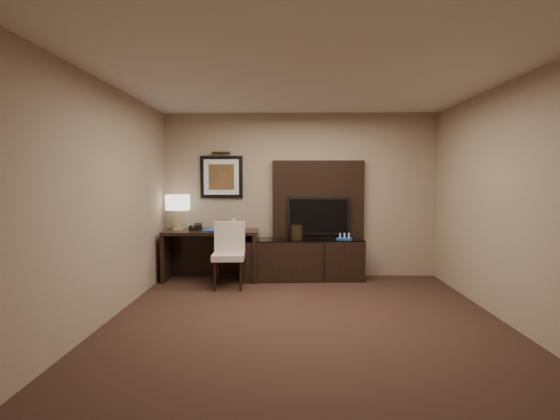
{
  "coord_description": "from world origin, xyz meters",
  "views": [
    {
      "loc": [
        -0.2,
        -4.76,
        1.61
      ],
      "look_at": [
        -0.32,
        1.8,
        1.15
      ],
      "focal_mm": 28.0,
      "sensor_mm": 36.0,
      "label": 1
    }
  ],
  "objects_px": {
    "minibar_tray": "(344,237)",
    "water_bottle": "(234,224)",
    "table_lamp": "(178,211)",
    "ice_bucket": "(297,232)",
    "desk_phone": "(196,227)",
    "credenza": "(303,259)",
    "desk": "(211,255)",
    "desk_chair": "(229,256)",
    "tv": "(318,216)"
  },
  "relations": [
    {
      "from": "ice_bucket",
      "to": "minibar_tray",
      "type": "relative_size",
      "value": 0.92
    },
    {
      "from": "table_lamp",
      "to": "minibar_tray",
      "type": "height_order",
      "value": "table_lamp"
    },
    {
      "from": "water_bottle",
      "to": "minibar_tray",
      "type": "height_order",
      "value": "water_bottle"
    },
    {
      "from": "desk",
      "to": "minibar_tray",
      "type": "bearing_deg",
      "value": -0.91
    },
    {
      "from": "table_lamp",
      "to": "tv",
      "type": "bearing_deg",
      "value": 3.64
    },
    {
      "from": "tv",
      "to": "desk_chair",
      "type": "bearing_deg",
      "value": -152.03
    },
    {
      "from": "table_lamp",
      "to": "water_bottle",
      "type": "height_order",
      "value": "table_lamp"
    },
    {
      "from": "minibar_tray",
      "to": "water_bottle",
      "type": "bearing_deg",
      "value": 179.95
    },
    {
      "from": "desk",
      "to": "water_bottle",
      "type": "bearing_deg",
      "value": 5.08
    },
    {
      "from": "credenza",
      "to": "tv",
      "type": "bearing_deg",
      "value": 26.04
    },
    {
      "from": "ice_bucket",
      "to": "table_lamp",
      "type": "bearing_deg",
      "value": -179.36
    },
    {
      "from": "credenza",
      "to": "minibar_tray",
      "type": "relative_size",
      "value": 7.99
    },
    {
      "from": "credenza",
      "to": "table_lamp",
      "type": "height_order",
      "value": "table_lamp"
    },
    {
      "from": "desk",
      "to": "water_bottle",
      "type": "distance_m",
      "value": 0.61
    },
    {
      "from": "tv",
      "to": "ice_bucket",
      "type": "distance_m",
      "value": 0.46
    },
    {
      "from": "desk_chair",
      "to": "table_lamp",
      "type": "distance_m",
      "value": 1.23
    },
    {
      "from": "tv",
      "to": "desk_chair",
      "type": "xyz_separation_m",
      "value": [
        -1.37,
        -0.73,
        -0.53
      ]
    },
    {
      "from": "water_bottle",
      "to": "minibar_tray",
      "type": "distance_m",
      "value": 1.79
    },
    {
      "from": "credenza",
      "to": "ice_bucket",
      "type": "xyz_separation_m",
      "value": [
        -0.11,
        0.02,
        0.44
      ]
    },
    {
      "from": "water_bottle",
      "to": "ice_bucket",
      "type": "height_order",
      "value": "water_bottle"
    },
    {
      "from": "desk_phone",
      "to": "ice_bucket",
      "type": "xyz_separation_m",
      "value": [
        1.62,
        0.06,
        -0.08
      ]
    },
    {
      "from": "minibar_tray",
      "to": "desk_chair",
      "type": "bearing_deg",
      "value": -161.9
    },
    {
      "from": "desk_chair",
      "to": "desk_phone",
      "type": "distance_m",
      "value": 0.89
    },
    {
      "from": "desk_chair",
      "to": "water_bottle",
      "type": "distance_m",
      "value": 0.71
    },
    {
      "from": "desk",
      "to": "minibar_tray",
      "type": "distance_m",
      "value": 2.15
    },
    {
      "from": "credenza",
      "to": "minibar_tray",
      "type": "distance_m",
      "value": 0.76
    },
    {
      "from": "credenza",
      "to": "ice_bucket",
      "type": "distance_m",
      "value": 0.45
    },
    {
      "from": "credenza",
      "to": "ice_bucket",
      "type": "relative_size",
      "value": 8.65
    },
    {
      "from": "desk_chair",
      "to": "minibar_tray",
      "type": "xyz_separation_m",
      "value": [
        1.78,
        0.58,
        0.21
      ]
    },
    {
      "from": "tv",
      "to": "ice_bucket",
      "type": "relative_size",
      "value": 4.55
    },
    {
      "from": "tv",
      "to": "desk_chair",
      "type": "relative_size",
      "value": 1.03
    },
    {
      "from": "water_bottle",
      "to": "ice_bucket",
      "type": "distance_m",
      "value": 1.02
    },
    {
      "from": "table_lamp",
      "to": "desk_phone",
      "type": "bearing_deg",
      "value": -7.56
    },
    {
      "from": "desk",
      "to": "credenza",
      "type": "xyz_separation_m",
      "value": [
        1.48,
        0.05,
        -0.07
      ]
    },
    {
      "from": "desk",
      "to": "credenza",
      "type": "bearing_deg",
      "value": -0.12
    },
    {
      "from": "desk_phone",
      "to": "desk",
      "type": "bearing_deg",
      "value": -6.37
    },
    {
      "from": "water_bottle",
      "to": "table_lamp",
      "type": "bearing_deg",
      "value": 179.91
    },
    {
      "from": "desk_phone",
      "to": "minibar_tray",
      "type": "relative_size",
      "value": 0.84
    },
    {
      "from": "table_lamp",
      "to": "desk_phone",
      "type": "height_order",
      "value": "table_lamp"
    },
    {
      "from": "desk_phone",
      "to": "minibar_tray",
      "type": "xyz_separation_m",
      "value": [
        2.38,
        0.04,
        -0.15
      ]
    },
    {
      "from": "credenza",
      "to": "minibar_tray",
      "type": "height_order",
      "value": "minibar_tray"
    },
    {
      "from": "desk",
      "to": "desk_chair",
      "type": "height_order",
      "value": "desk_chair"
    },
    {
      "from": "credenza",
      "to": "desk_chair",
      "type": "relative_size",
      "value": 1.96
    },
    {
      "from": "desk",
      "to": "tv",
      "type": "bearing_deg",
      "value": 4.22
    },
    {
      "from": "table_lamp",
      "to": "minibar_tray",
      "type": "relative_size",
      "value": 2.53
    },
    {
      "from": "desk",
      "to": "desk_phone",
      "type": "xyz_separation_m",
      "value": [
        -0.25,
        0.01,
        0.45
      ]
    },
    {
      "from": "desk",
      "to": "ice_bucket",
      "type": "height_order",
      "value": "ice_bucket"
    },
    {
      "from": "desk_chair",
      "to": "ice_bucket",
      "type": "height_order",
      "value": "desk_chair"
    },
    {
      "from": "credenza",
      "to": "water_bottle",
      "type": "distance_m",
      "value": 1.25
    },
    {
      "from": "desk_chair",
      "to": "credenza",
      "type": "bearing_deg",
      "value": 25.24
    }
  ]
}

